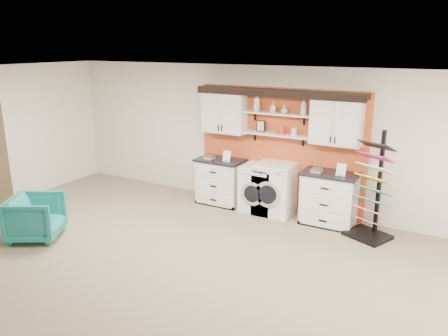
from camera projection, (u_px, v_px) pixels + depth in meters
The scene contains 22 objects.
floor at pixel (156, 305), 5.53m from camera, with size 10.00×10.00×0.00m, color #88735B.
ceiling at pixel (145, 81), 4.76m from camera, with size 10.00×10.00×0.00m, color white.
wall_back at pixel (280, 139), 8.50m from camera, with size 10.00×10.00×0.00m, color beige.
accent_panel at pixel (279, 150), 8.52m from camera, with size 3.40×0.07×2.40m, color #BE4B20.
upper_cabinet_left at pixel (224, 112), 8.72m from camera, with size 0.90×0.35×0.84m.
upper_cabinet_right at pixel (337, 121), 7.66m from camera, with size 0.90×0.35×0.84m.
shelf_lower at pixel (276, 135), 8.29m from camera, with size 1.32×0.28×0.03m, color silver.
shelf_upper at pixel (277, 114), 8.18m from camera, with size 1.32×0.28×0.03m, color silver.
crown_molding at pixel (278, 92), 8.08m from camera, with size 3.30×0.41×0.13m.
picture_frame at pixel (261, 126), 8.46m from camera, with size 0.18×0.02×0.22m.
canister_red at pixel (281, 130), 8.22m from camera, with size 0.11×0.11×0.16m, color red.
canister_cream at pixel (294, 132), 8.10m from camera, with size 0.10×0.10×0.14m, color silver.
base_cabinet_left at pixel (221, 181), 8.98m from camera, with size 0.96×0.66×0.94m.
base_cabinet_right at pixel (329, 199), 7.91m from camera, with size 1.00×0.66×0.98m.
washer at pixel (260, 188), 8.56m from camera, with size 0.66×0.71×0.92m.
dryer at pixel (275, 189), 8.40m from camera, with size 0.72×0.71×1.00m.
sample_rack at pixel (371, 206), 7.34m from camera, with size 0.84×0.78×1.84m.
armchair at pixel (36, 217), 7.35m from camera, with size 0.80×0.82×0.75m, color #177873.
soap_bottle_a at pixel (257, 102), 8.33m from camera, with size 0.13×0.13×0.34m, color silver.
soap_bottle_b at pixel (273, 107), 8.19m from camera, with size 0.09×0.09×0.20m, color silver.
soap_bottle_c at pixel (284, 109), 8.09m from camera, with size 0.12×0.12×0.16m, color silver.
soap_bottle_d at pixel (304, 107), 7.90m from camera, with size 0.12×0.12×0.30m, color silver.
Camera 1 is at (3.12, -3.79, 3.19)m, focal length 35.00 mm.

